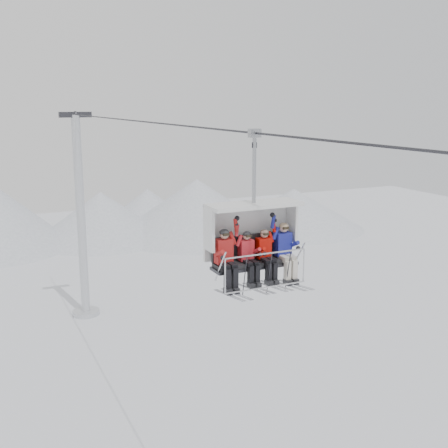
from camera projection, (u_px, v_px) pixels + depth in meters
name	position (u px, v px, depth m)	size (l,w,h in m)	color
ridgeline	(26.00, 220.00, 54.45)	(72.00, 21.00, 7.00)	silver
lift_tower_right	(82.00, 231.00, 36.75)	(2.00, 1.80, 13.48)	silver
haul_cable	(224.00, 130.00, 15.68)	(0.06, 0.06, 50.00)	#2E2E33
chairlift_carrier	(251.00, 233.00, 14.75)	(2.49, 1.17, 3.98)	black
skier_far_left	(226.00, 257.00, 14.21)	(0.43, 1.69, 1.68)	#B11C1A
skier_center_left	(248.00, 256.00, 14.47)	(0.37, 1.69, 1.50)	red
skier_center_right	(266.00, 254.00, 14.69)	(0.37, 1.69, 1.50)	red
skier_far_right	(285.00, 249.00, 14.94)	(0.43, 1.69, 1.68)	navy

